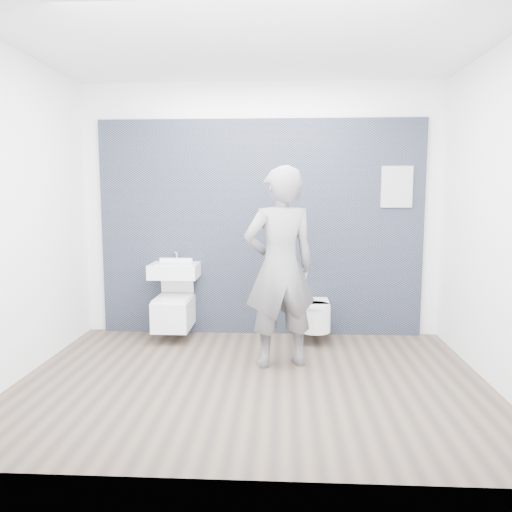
# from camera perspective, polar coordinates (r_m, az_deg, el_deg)

# --- Properties ---
(ground) EXTENTS (4.00, 4.00, 0.00)m
(ground) POSITION_cam_1_polar(r_m,az_deg,el_deg) (4.41, -0.44, -14.01)
(ground) COLOR brown
(ground) RESTS_ON ground
(room_shell) EXTENTS (4.00, 4.00, 4.00)m
(room_shell) POSITION_cam_1_polar(r_m,az_deg,el_deg) (4.11, -0.46, 9.20)
(room_shell) COLOR white
(room_shell) RESTS_ON ground
(tile_wall) EXTENTS (3.60, 0.06, 2.40)m
(tile_wall) POSITION_cam_1_polar(r_m,az_deg,el_deg) (5.80, 0.47, -8.74)
(tile_wall) COLOR black
(tile_wall) RESTS_ON ground
(washbasin) EXTENTS (0.52, 0.39, 0.39)m
(washbasin) POSITION_cam_1_polar(r_m,az_deg,el_deg) (5.54, -9.31, -1.61)
(washbasin) COLOR white
(washbasin) RESTS_ON ground
(toilet_square) EXTENTS (0.38, 0.56, 0.75)m
(toilet_square) POSITION_cam_1_polar(r_m,az_deg,el_deg) (5.55, -9.38, -6.19)
(toilet_square) COLOR white
(toilet_square) RESTS_ON ground
(toilet_rounded) EXTENTS (0.32, 0.55, 0.30)m
(toilet_rounded) POSITION_cam_1_polar(r_m,az_deg,el_deg) (5.44, 6.71, -6.75)
(toilet_rounded) COLOR white
(toilet_rounded) RESTS_ON ground
(info_placard) EXTENTS (0.34, 0.03, 0.45)m
(info_placard) POSITION_cam_1_polar(r_m,az_deg,el_deg) (5.89, 15.23, -8.77)
(info_placard) COLOR white
(info_placard) RESTS_ON ground
(visitor) EXTENTS (0.77, 0.61, 1.84)m
(visitor) POSITION_cam_1_polar(r_m,az_deg,el_deg) (4.55, 2.77, -1.36)
(visitor) COLOR slate
(visitor) RESTS_ON ground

